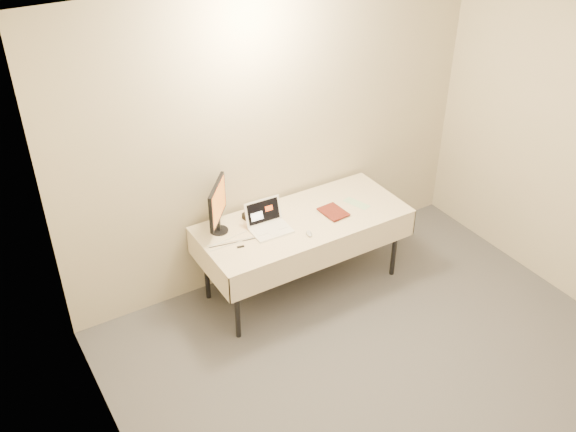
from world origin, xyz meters
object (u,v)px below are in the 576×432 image
monitor (217,204)px  book (325,205)px  table (303,225)px  laptop (268,223)px

monitor → book: monitor is taller
monitor → book: 0.94m
table → monitor: size_ratio=4.09×
monitor → book: size_ratio=1.81×
laptop → monitor: size_ratio=0.75×
book → monitor: bearing=159.4°
table → laptop: bearing=173.8°
table → book: bearing=-20.7°
table → book: (0.18, -0.07, 0.19)m
table → monitor: monitor is taller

